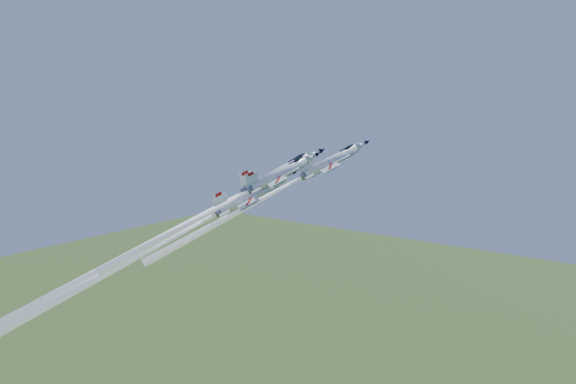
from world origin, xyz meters
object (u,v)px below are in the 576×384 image
Objects in this scene: jet_lead at (264,198)px; jet_slot at (156,246)px; jet_left at (162,237)px; jet_right at (217,208)px.

jet_lead is 21.41m from jet_slot.
jet_left is (-18.55, -8.71, -8.40)m from jet_lead.
jet_right is at bearing 69.02° from jet_slot.
jet_right is (16.36, -1.80, 7.68)m from jet_left.
jet_right is at bearing -59.49° from jet_lead.
jet_right is 13.46m from jet_slot.
jet_left is 9.31m from jet_slot.
jet_right is 0.70× the size of jet_slot.
jet_lead is 1.09× the size of jet_right.
jet_right reaches higher than jet_slot.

